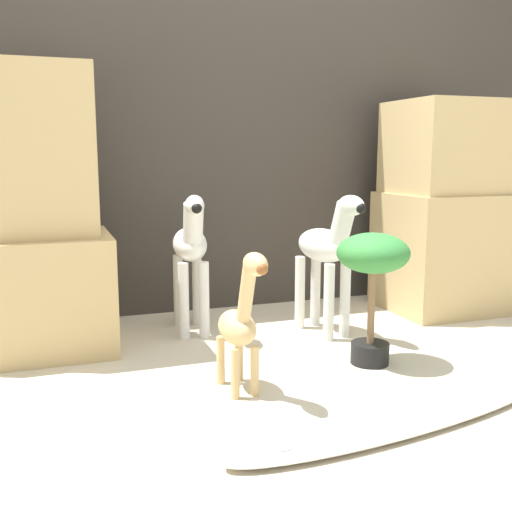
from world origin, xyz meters
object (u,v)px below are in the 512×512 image
zebra_left (191,251)px  giraffe_figurine (241,320)px  surfboard (399,418)px  potted_palm_front (373,267)px  zebra_right (327,252)px

zebra_left → giraffe_figurine: size_ratio=1.26×
zebra_left → surfboard: (0.39, -1.19, -0.38)m
giraffe_figurine → potted_palm_front: bearing=11.2°
zebra_left → giraffe_figurine: (-0.00, -0.78, -0.13)m
zebra_left → potted_palm_front: zebra_left is taller
giraffe_figurine → zebra_left: bearing=89.6°
potted_palm_front → zebra_right: bearing=89.2°
zebra_right → giraffe_figurine: (-0.60, -0.55, -0.13)m
zebra_left → surfboard: zebra_left is taller
zebra_right → giraffe_figurine: bearing=-137.8°
zebra_right → giraffe_figurine: size_ratio=1.26×
zebra_right → zebra_left: 0.64m
zebra_right → potted_palm_front: zebra_right is taller
zebra_right → potted_palm_front: bearing=-90.8°
zebra_right → surfboard: zebra_right is taller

